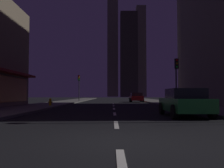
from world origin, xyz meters
TOP-DOWN VIEW (x-y plane):
  - ground_plane at (0.00, 32.00)m, footprint 78.00×136.00m
  - sidewalk_right at (7.00, 32.00)m, footprint 4.00×76.00m
  - sidewalk_left at (-7.00, 32.00)m, footprint 4.00×76.00m
  - lane_marking_center at (0.00, 11.00)m, footprint 0.16×28.20m
  - skyscraper_distant_tall at (0.26, 141.10)m, footprint 6.48×6.68m
  - skyscraper_distant_mid at (8.58, 118.21)m, footprint 8.76×6.83m
  - skyscraper_distant_short at (16.84, 133.94)m, footprint 5.53×5.05m
  - skyscraper_distant_slender at (41.86, 128.80)m, footprint 8.24×6.67m
  - car_parked_near at (3.60, 6.66)m, footprint 1.98×4.24m
  - car_parked_far at (3.60, 31.28)m, footprint 1.98×4.24m
  - fire_hydrant_far_left at (-5.90, 16.55)m, footprint 0.42×0.30m
  - traffic_light_near_right at (5.50, 15.18)m, footprint 0.32×0.48m
  - traffic_light_far_left at (-5.50, 32.97)m, footprint 0.32×0.48m

SIDE VIEW (x-z plane):
  - ground_plane at x=0.00m, z-range -0.10..0.00m
  - lane_marking_center at x=0.00m, z-range 0.00..0.01m
  - sidewalk_right at x=7.00m, z-range 0.00..0.15m
  - sidewalk_left at x=-7.00m, z-range 0.00..0.15m
  - fire_hydrant_far_left at x=-5.90m, z-range 0.13..0.78m
  - car_parked_near at x=3.60m, z-range 0.02..1.47m
  - car_parked_far at x=3.60m, z-range 0.02..1.47m
  - traffic_light_near_right at x=5.50m, z-range 1.09..5.29m
  - traffic_light_far_left at x=-5.50m, z-range 1.09..5.29m
  - skyscraper_distant_mid at x=8.58m, z-range 0.00..43.94m
  - skyscraper_distant_short at x=16.84m, z-range 0.00..53.21m
  - skyscraper_distant_tall at x=0.26m, z-range 0.00..60.13m
  - skyscraper_distant_slender at x=41.86m, z-range 0.00..60.21m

